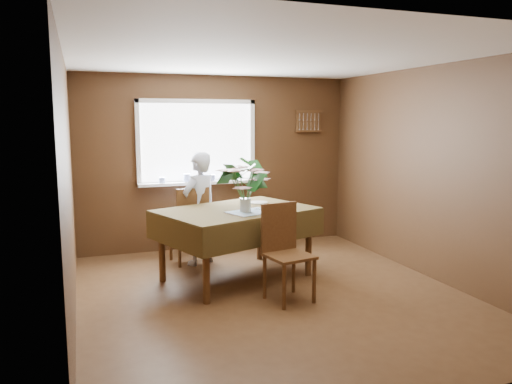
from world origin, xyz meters
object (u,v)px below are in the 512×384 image
object	(u,v)px
dining_table	(237,218)
chair_far	(190,223)
seated_woman	(199,208)
flower_bouquet	(245,181)
chair_near	(285,248)

from	to	relation	value
dining_table	chair_far	xyz separation A→B (m)	(-0.38, 0.79, -0.19)
chair_far	dining_table	bearing A→B (deg)	108.92
seated_woman	flower_bouquet	size ratio (longest dim) A/B	2.30
chair_far	seated_woman	distance (m)	0.22
dining_table	chair_near	distance (m)	0.87
seated_woman	dining_table	bearing A→B (deg)	80.10
seated_woman	chair_far	bearing A→B (deg)	-47.57
chair_far	chair_near	bearing A→B (deg)	105.45
chair_far	seated_woman	size ratio (longest dim) A/B	0.69
chair_near	chair_far	bearing A→B (deg)	101.67
chair_near	flower_bouquet	distance (m)	0.90
chair_far	seated_woman	world-z (taller)	seated_woman
chair_far	flower_bouquet	size ratio (longest dim) A/B	1.59
dining_table	seated_woman	bearing A→B (deg)	90.00
dining_table	chair_far	world-z (taller)	chair_far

